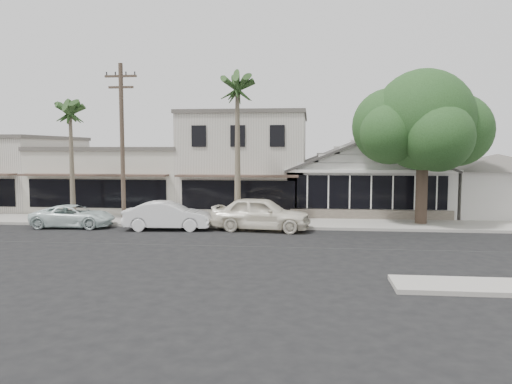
# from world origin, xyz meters

# --- Properties ---
(ground) EXTENTS (140.00, 140.00, 0.00)m
(ground) POSITION_xyz_m (0.00, 0.00, 0.00)
(ground) COLOR black
(ground) RESTS_ON ground
(sidewalk_north) EXTENTS (90.00, 3.50, 0.15)m
(sidewalk_north) POSITION_xyz_m (-8.00, 6.75, 0.07)
(sidewalk_north) COLOR #9E9991
(sidewalk_north) RESTS_ON ground
(corner_shop) EXTENTS (10.40, 8.60, 5.10)m
(corner_shop) POSITION_xyz_m (5.00, 12.47, 2.62)
(corner_shop) COLOR silver
(corner_shop) RESTS_ON ground
(side_cottage) EXTENTS (6.00, 6.00, 3.00)m
(side_cottage) POSITION_xyz_m (13.20, 11.50, 1.50)
(side_cottage) COLOR silver
(side_cottage) RESTS_ON ground
(row_building_near) EXTENTS (8.00, 10.00, 6.50)m
(row_building_near) POSITION_xyz_m (-3.00, 13.50, 3.25)
(row_building_near) COLOR silver
(row_building_near) RESTS_ON ground
(row_building_midnear) EXTENTS (10.00, 10.00, 4.20)m
(row_building_midnear) POSITION_xyz_m (-12.00, 13.50, 2.10)
(row_building_midnear) COLOR beige
(row_building_midnear) RESTS_ON ground
(utility_pole) EXTENTS (1.80, 0.24, 9.00)m
(utility_pole) POSITION_xyz_m (-9.00, 5.20, 4.79)
(utility_pole) COLOR brown
(utility_pole) RESTS_ON ground
(car_0) EXTENTS (5.44, 2.65, 1.79)m
(car_0) POSITION_xyz_m (-1.19, 4.54, 0.89)
(car_0) COLOR white
(car_0) RESTS_ON ground
(car_1) EXTENTS (4.73, 2.00, 1.52)m
(car_1) POSITION_xyz_m (-6.19, 4.19, 0.76)
(car_1) COLOR white
(car_1) RESTS_ON ground
(car_2) EXTENTS (4.55, 2.27, 1.24)m
(car_2) POSITION_xyz_m (-11.60, 4.44, 0.62)
(car_2) COLOR white
(car_2) RESTS_ON ground
(shade_tree) EXTENTS (7.85, 7.10, 8.71)m
(shade_tree) POSITION_xyz_m (7.54, 7.27, 5.74)
(shade_tree) COLOR #4D3C2F
(shade_tree) RESTS_ON ground
(palm_east) EXTENTS (2.68, 2.68, 8.89)m
(palm_east) POSITION_xyz_m (-2.66, 6.01, 7.64)
(palm_east) COLOR #726651
(palm_east) RESTS_ON ground
(palm_mid) EXTENTS (2.36, 2.36, 7.50)m
(palm_mid) POSITION_xyz_m (-12.51, 6.27, 6.43)
(palm_mid) COLOR #726651
(palm_mid) RESTS_ON ground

